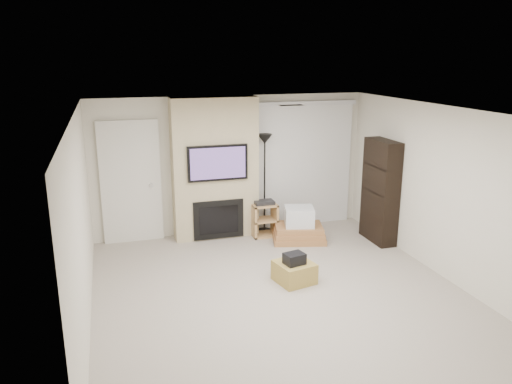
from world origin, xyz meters
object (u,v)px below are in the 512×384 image
object	(u,v)px
ottoman	(294,272)
box_stack	(299,228)
av_stand	(264,217)
floor_lamp	(265,156)
bookshelf	(380,191)

from	to	relation	value
ottoman	box_stack	distance (m)	1.70
av_stand	box_stack	world-z (taller)	av_stand
floor_lamp	box_stack	world-z (taller)	floor_lamp
ottoman	av_stand	world-z (taller)	av_stand
av_stand	ottoman	bearing A→B (deg)	-94.72
ottoman	floor_lamp	world-z (taller)	floor_lamp
box_stack	bookshelf	size ratio (longest dim) A/B	0.58
ottoman	floor_lamp	distance (m)	2.53
av_stand	bookshelf	bearing A→B (deg)	-23.66
box_stack	av_stand	bearing A→B (deg)	141.73
ottoman	av_stand	xyz separation A→B (m)	(0.16, 1.97, 0.20)
floor_lamp	av_stand	world-z (taller)	floor_lamp
bookshelf	ottoman	bearing A→B (deg)	-150.27
floor_lamp	av_stand	distance (m)	1.11
av_stand	box_stack	distance (m)	0.67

